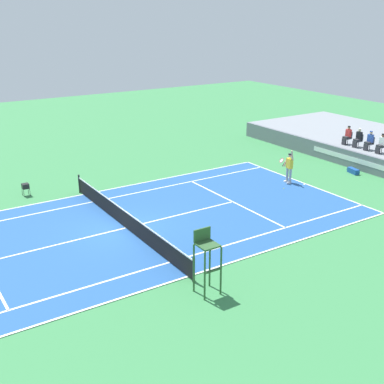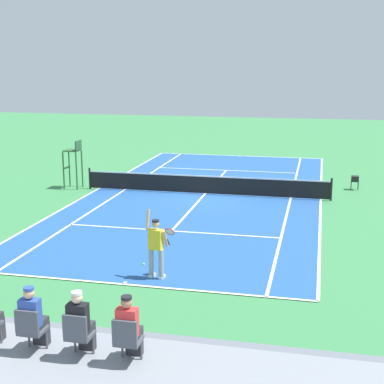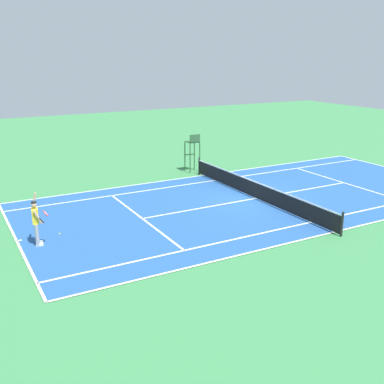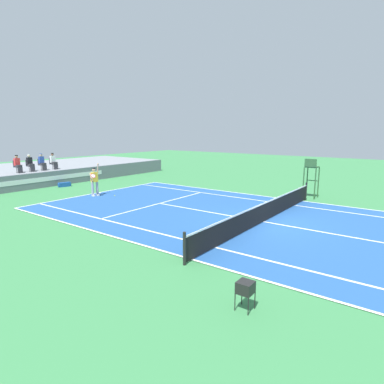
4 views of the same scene
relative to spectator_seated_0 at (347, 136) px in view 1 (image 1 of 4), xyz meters
name	(u,v)px [view 1 (image 1 of 4)]	position (x,y,z in m)	size (l,w,h in m)	color
ground_plane	(125,228)	(2.26, -17.92, -1.75)	(80.00, 80.00, 0.00)	#387F47
court	(125,228)	(2.26, -17.92, -1.74)	(11.08, 23.88, 0.03)	#235193
net	(125,218)	(2.26, -17.92, -1.23)	(11.98, 0.10, 1.07)	black
barrier_wall	(362,162)	(2.26, -1.05, -1.18)	(23.44, 0.25, 1.14)	slate
spectator_seated_0	(347,136)	(0.00, 0.00, 0.00)	(0.44, 0.60, 1.27)	#474C56
spectator_seated_1	(358,138)	(0.90, 0.00, 0.00)	(0.44, 0.60, 1.27)	#474C56
spectator_seated_2	(369,141)	(1.81, 0.00, 0.00)	(0.44, 0.60, 1.27)	#474C56
spectator_seated_3	(381,144)	(2.74, 0.00, 0.00)	(0.44, 0.60, 1.27)	#474C56
tennis_player	(289,167)	(1.46, -6.73, -0.76)	(0.81, 0.62, 2.08)	#9E9EA3
tennis_ball	(284,189)	(2.19, -7.74, -1.72)	(0.07, 0.07, 0.07)	#D1E533
umpire_chair	(206,254)	(9.03, -17.92, -0.19)	(0.77, 0.77, 2.44)	#2D562D
equipment_bag	(353,171)	(2.34, -1.93, -1.59)	(0.95, 0.50, 0.32)	#194799
ball_hopper	(25,186)	(-4.86, -20.62, -1.18)	(0.36, 0.36, 0.70)	black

